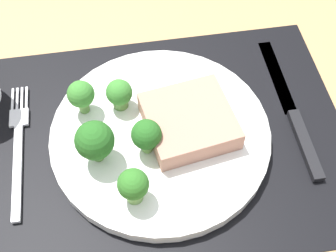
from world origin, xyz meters
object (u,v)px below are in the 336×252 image
plate (160,135)px  steak (189,123)px  fork (18,147)px  knife (294,116)px

plate → steak: size_ratio=2.67×
steak → fork: bearing=175.5°
steak → knife: 14.17cm
plate → knife: (17.41, 0.53, -0.50)cm
steak → knife: size_ratio=0.44×
fork → knife: bearing=-4.3°
plate → steak: (3.52, -0.24, 2.22)cm
steak → fork: steak is taller
plate → knife: size_ratio=1.17×
knife → steak: bearing=-176.6°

